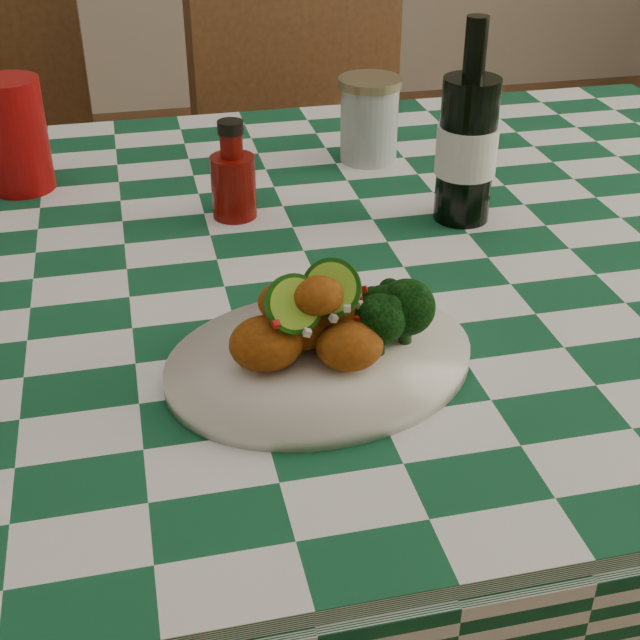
{
  "coord_description": "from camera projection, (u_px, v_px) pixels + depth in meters",
  "views": [
    {
      "loc": [
        -0.09,
        -0.92,
        1.26
      ],
      "look_at": [
        0.07,
        -0.24,
        0.84
      ],
      "focal_mm": 50.0,
      "sensor_mm": 36.0,
      "label": 1
    }
  ],
  "objects": [
    {
      "name": "dining_table",
      "position": [
        234.0,
        511.0,
        1.23
      ],
      "size": [
        1.66,
        1.06,
        0.79
      ],
      "primitive_type": null,
      "color": "#134D2E",
      "rests_on": "ground"
    },
    {
      "name": "plate",
      "position": [
        320.0,
        362.0,
        0.83
      ],
      "size": [
        0.33,
        0.28,
        0.02
      ],
      "primitive_type": null,
      "rotation": [
        0.0,
        0.0,
        0.19
      ],
      "color": "silver",
      "rests_on": "dining_table"
    },
    {
      "name": "fried_chicken_pile",
      "position": [
        316.0,
        317.0,
        0.81
      ],
      "size": [
        0.13,
        0.09,
        0.08
      ],
      "primitive_type": null,
      "color": "#9C4C0F",
      "rests_on": "plate"
    },
    {
      "name": "broccoli_side",
      "position": [
        393.0,
        309.0,
        0.83
      ],
      "size": [
        0.08,
        0.08,
        0.06
      ],
      "primitive_type": null,
      "color": "black",
      "rests_on": "plate"
    },
    {
      "name": "red_tumbler",
      "position": [
        15.0,
        135.0,
        1.17
      ],
      "size": [
        0.11,
        0.11,
        0.15
      ],
      "primitive_type": "cylinder",
      "rotation": [
        0.0,
        0.0,
        0.38
      ],
      "color": "#9B0809",
      "rests_on": "dining_table"
    },
    {
      "name": "ketchup_bottle",
      "position": [
        233.0,
        170.0,
        1.1
      ],
      "size": [
        0.06,
        0.06,
        0.12
      ],
      "primitive_type": null,
      "rotation": [
        0.0,
        0.0,
        0.05
      ],
      "color": "#700B05",
      "rests_on": "dining_table"
    },
    {
      "name": "mason_jar",
      "position": [
        369.0,
        120.0,
        1.26
      ],
      "size": [
        0.12,
        0.12,
        0.12
      ],
      "primitive_type": null,
      "rotation": [
        0.0,
        0.0,
        -0.39
      ],
      "color": "#B2BCBA",
      "rests_on": "dining_table"
    },
    {
      "name": "beer_bottle",
      "position": [
        469.0,
        123.0,
        1.06
      ],
      "size": [
        0.1,
        0.1,
        0.25
      ],
      "primitive_type": null,
      "rotation": [
        0.0,
        0.0,
        0.42
      ],
      "color": "black",
      "rests_on": "dining_table"
    },
    {
      "name": "wooden_chair_right",
      "position": [
        343.0,
        216.0,
        1.8
      ],
      "size": [
        0.56,
        0.57,
        1.01
      ],
      "primitive_type": null,
      "rotation": [
        0.0,
        0.0,
        0.23
      ],
      "color": "#472814",
      "rests_on": "ground"
    }
  ]
}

